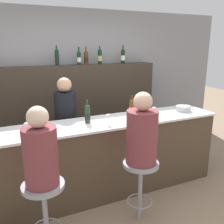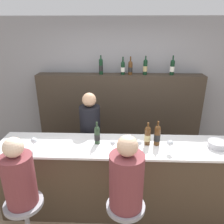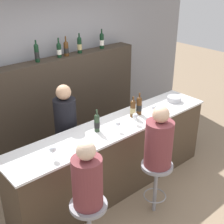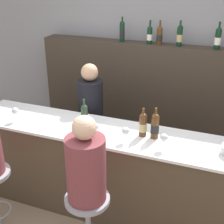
% 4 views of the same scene
% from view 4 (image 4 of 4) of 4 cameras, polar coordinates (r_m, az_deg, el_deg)
% --- Properties ---
extents(wall_back, '(6.40, 0.05, 2.60)m').
position_cam_4_polar(wall_back, '(4.53, 6.73, 8.62)').
color(wall_back, gray).
rests_on(wall_back, ground_plane).
extents(bar_counter, '(3.13, 0.62, 1.02)m').
position_cam_4_polar(bar_counter, '(3.49, -0.68, -10.91)').
color(bar_counter, '#473828').
rests_on(bar_counter, ground_plane).
extents(back_bar_cabinet, '(2.93, 0.28, 1.65)m').
position_cam_4_polar(back_bar_cabinet, '(4.48, 5.70, 2.01)').
color(back_bar_cabinet, '#382D23').
rests_on(back_bar_cabinet, ground_plane).
extents(wine_bottle_counter_0, '(0.07, 0.07, 0.30)m').
position_cam_4_polar(wine_bottle_counter_0, '(3.29, -5.05, -0.52)').
color(wine_bottle_counter_0, '#233823').
rests_on(wine_bottle_counter_0, bar_counter).
extents(wine_bottle_counter_1, '(0.08, 0.08, 0.30)m').
position_cam_4_polar(wine_bottle_counter_1, '(3.09, 5.68, -2.25)').
color(wine_bottle_counter_1, '#4C2D14').
rests_on(wine_bottle_counter_1, bar_counter).
extents(wine_bottle_counter_2, '(0.08, 0.08, 0.32)m').
position_cam_4_polar(wine_bottle_counter_2, '(3.06, 7.87, -2.49)').
color(wine_bottle_counter_2, '#4C2D14').
rests_on(wine_bottle_counter_2, bar_counter).
extents(wine_bottle_backbar_0, '(0.07, 0.07, 0.33)m').
position_cam_4_polar(wine_bottle_backbar_0, '(4.30, 1.86, 14.56)').
color(wine_bottle_backbar_0, black).
rests_on(wine_bottle_backbar_0, back_bar_cabinet).
extents(wine_bottle_backbar_1, '(0.07, 0.07, 0.30)m').
position_cam_4_polar(wine_bottle_backbar_1, '(4.19, 6.90, 13.86)').
color(wine_bottle_backbar_1, black).
rests_on(wine_bottle_backbar_1, back_bar_cabinet).
extents(wine_bottle_backbar_2, '(0.08, 0.08, 0.31)m').
position_cam_4_polar(wine_bottle_backbar_2, '(4.16, 8.68, 13.70)').
color(wine_bottle_backbar_2, '#4C2D14').
rests_on(wine_bottle_backbar_2, back_bar_cabinet).
extents(wine_bottle_backbar_3, '(0.07, 0.07, 0.32)m').
position_cam_4_polar(wine_bottle_backbar_3, '(4.12, 12.25, 13.52)').
color(wine_bottle_backbar_3, black).
rests_on(wine_bottle_backbar_3, back_bar_cabinet).
extents(wine_bottle_backbar_4, '(0.07, 0.07, 0.33)m').
position_cam_4_polar(wine_bottle_backbar_4, '(4.07, 18.79, 12.65)').
color(wine_bottle_backbar_4, black).
rests_on(wine_bottle_backbar_4, back_bar_cabinet).
extents(wine_glass_0, '(0.08, 0.08, 0.16)m').
position_cam_4_polar(wine_glass_0, '(3.54, -17.30, 0.11)').
color(wine_glass_0, silver).
rests_on(wine_glass_0, bar_counter).
extents(wine_glass_1, '(0.07, 0.07, 0.14)m').
position_cam_4_polar(wine_glass_1, '(3.09, -2.96, -2.79)').
color(wine_glass_1, silver).
rests_on(wine_glass_1, bar_counter).
extents(wine_glass_2, '(0.08, 0.08, 0.16)m').
position_cam_4_polar(wine_glass_2, '(2.98, 2.48, -3.55)').
color(wine_glass_2, silver).
rests_on(wine_glass_2, bar_counter).
extents(wine_glass_3, '(0.08, 0.08, 0.16)m').
position_cam_4_polar(wine_glass_3, '(2.90, 9.48, -4.69)').
color(wine_glass_3, silver).
rests_on(wine_glass_3, bar_counter).
extents(bar_stool_right, '(0.40, 0.40, 0.73)m').
position_cam_4_polar(bar_stool_right, '(2.93, -4.46, -17.63)').
color(bar_stool_right, gray).
rests_on(bar_stool_right, ground_plane).
extents(guest_seated_right, '(0.34, 0.34, 0.79)m').
position_cam_4_polar(guest_seated_right, '(2.62, -4.81, -9.68)').
color(guest_seated_right, brown).
rests_on(guest_seated_right, bar_stool_right).
extents(bartender, '(0.30, 0.30, 1.55)m').
position_cam_4_polar(bartender, '(3.94, -3.80, -2.86)').
color(bartender, black).
rests_on(bartender, ground_plane).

